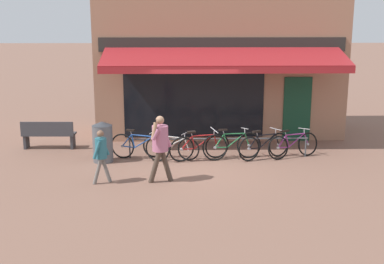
% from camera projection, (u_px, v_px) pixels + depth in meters
% --- Properties ---
extents(ground_plane, '(160.00, 160.00, 0.00)m').
position_uv_depth(ground_plane, '(196.00, 166.00, 13.02)').
color(ground_plane, brown).
extents(shop_front, '(8.18, 4.63, 5.97)m').
position_uv_depth(shop_front, '(219.00, 47.00, 16.58)').
color(shop_front, '#9E7056').
rests_on(shop_front, ground_plane).
extents(bike_rack_rail, '(5.18, 0.04, 0.57)m').
position_uv_depth(bike_rack_rail, '(218.00, 141.00, 13.79)').
color(bike_rack_rail, '#47494F').
rests_on(bike_rack_rail, ground_plane).
extents(bicycle_blue, '(1.71, 0.70, 0.86)m').
position_uv_depth(bicycle_blue, '(140.00, 146.00, 13.56)').
color(bicycle_blue, black).
rests_on(bicycle_blue, ground_plane).
extents(bicycle_silver, '(1.64, 0.70, 0.80)m').
position_uv_depth(bicycle_silver, '(170.00, 147.00, 13.68)').
color(bicycle_silver, black).
rests_on(bicycle_silver, ground_plane).
extents(bicycle_red, '(1.76, 0.72, 0.90)m').
position_uv_depth(bicycle_red, '(200.00, 147.00, 13.51)').
color(bicycle_red, black).
rests_on(bicycle_red, ground_plane).
extents(bicycle_green, '(1.75, 0.70, 0.90)m').
position_uv_depth(bicycle_green, '(232.00, 145.00, 13.65)').
color(bicycle_green, black).
rests_on(bicycle_green, ground_plane).
extents(bicycle_black, '(1.59, 0.85, 0.85)m').
position_uv_depth(bicycle_black, '(264.00, 146.00, 13.67)').
color(bicycle_black, black).
rests_on(bicycle_black, ground_plane).
extents(bicycle_purple, '(1.64, 0.86, 0.85)m').
position_uv_depth(bicycle_purple, '(293.00, 145.00, 13.80)').
color(bicycle_purple, black).
rests_on(bicycle_purple, ground_plane).
extents(pedestrian_adult, '(0.63, 0.57, 1.65)m').
position_uv_depth(pedestrian_adult, '(160.00, 142.00, 11.56)').
color(pedestrian_adult, '#47382D').
rests_on(pedestrian_adult, ground_plane).
extents(pedestrian_child, '(0.45, 0.45, 1.32)m').
position_uv_depth(pedestrian_child, '(101.00, 151.00, 11.50)').
color(pedestrian_child, slate).
rests_on(pedestrian_child, ground_plane).
extents(litter_bin, '(0.57, 0.57, 1.15)m').
position_uv_depth(litter_bin, '(103.00, 142.00, 13.34)').
color(litter_bin, '#515459').
rests_on(litter_bin, ground_plane).
extents(park_bench, '(1.61, 0.49, 0.87)m').
position_uv_depth(park_bench, '(49.00, 134.00, 14.74)').
color(park_bench, '#38383D').
rests_on(park_bench, ground_plane).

